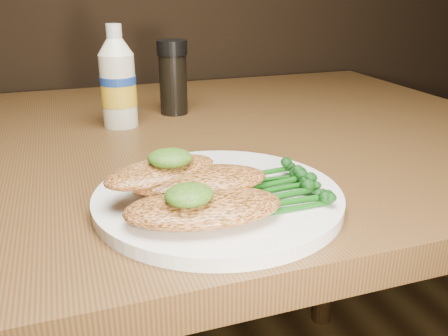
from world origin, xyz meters
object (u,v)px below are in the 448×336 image
object	(u,v)px
plate	(218,197)
dining_table	(168,331)
pepper_grinder	(173,78)
mayo_bottle	(118,77)

from	to	relation	value
plate	dining_table	bearing A→B (deg)	92.71
dining_table	pepper_grinder	xyz separation A→B (m)	(0.06, 0.12, 0.44)
mayo_bottle	pepper_grinder	size ratio (longest dim) A/B	1.26
dining_table	plate	xyz separation A→B (m)	(0.01, -0.26, 0.38)
mayo_bottle	pepper_grinder	distance (m)	0.11
dining_table	mayo_bottle	world-z (taller)	mayo_bottle
mayo_bottle	plate	bearing A→B (deg)	-80.06
dining_table	plate	size ratio (longest dim) A/B	4.55
plate	mayo_bottle	xyz separation A→B (m)	(-0.06, 0.33, 0.07)
plate	pepper_grinder	size ratio (longest dim) A/B	2.06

